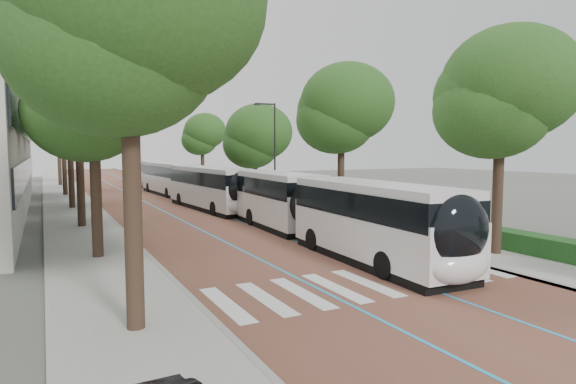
# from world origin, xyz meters

# --- Properties ---
(ground) EXTENTS (160.00, 160.00, 0.00)m
(ground) POSITION_xyz_m (0.00, 0.00, 0.00)
(ground) COLOR #51544C
(ground) RESTS_ON ground
(road) EXTENTS (11.00, 140.00, 0.02)m
(road) POSITION_xyz_m (0.00, 40.00, 0.01)
(road) COLOR brown
(road) RESTS_ON ground
(sidewalk_left) EXTENTS (4.00, 140.00, 0.12)m
(sidewalk_left) POSITION_xyz_m (-7.50, 40.00, 0.06)
(sidewalk_left) COLOR #9B9993
(sidewalk_left) RESTS_ON ground
(sidewalk_right) EXTENTS (4.00, 140.00, 0.12)m
(sidewalk_right) POSITION_xyz_m (7.50, 40.00, 0.06)
(sidewalk_right) COLOR #9B9993
(sidewalk_right) RESTS_ON ground
(kerb_left) EXTENTS (0.20, 140.00, 0.14)m
(kerb_left) POSITION_xyz_m (-5.60, 40.00, 0.06)
(kerb_left) COLOR gray
(kerb_left) RESTS_ON ground
(kerb_right) EXTENTS (0.20, 140.00, 0.14)m
(kerb_right) POSITION_xyz_m (5.60, 40.00, 0.06)
(kerb_right) COLOR gray
(kerb_right) RESTS_ON ground
(zebra_crossing) EXTENTS (10.55, 3.60, 0.01)m
(zebra_crossing) POSITION_xyz_m (0.20, 1.00, 0.03)
(zebra_crossing) COLOR silver
(zebra_crossing) RESTS_ON ground
(lane_line_left) EXTENTS (0.12, 126.00, 0.01)m
(lane_line_left) POSITION_xyz_m (-1.60, 40.00, 0.02)
(lane_line_left) COLOR #2A9CD4
(lane_line_left) RESTS_ON road
(lane_line_right) EXTENTS (0.12, 126.00, 0.01)m
(lane_line_right) POSITION_xyz_m (1.60, 40.00, 0.02)
(lane_line_right) COLOR #2A9CD4
(lane_line_right) RESTS_ON road
(hedge) EXTENTS (1.20, 14.00, 0.80)m
(hedge) POSITION_xyz_m (9.10, 0.00, 0.52)
(hedge) COLOR #153E16
(hedge) RESTS_ON sidewalk_right
(streetlight_far) EXTENTS (1.82, 0.20, 8.00)m
(streetlight_far) POSITION_xyz_m (6.62, 22.00, 4.82)
(streetlight_far) COLOR #2B2B2D
(streetlight_far) RESTS_ON sidewalk_right
(lamp_post_left) EXTENTS (0.14, 0.14, 8.00)m
(lamp_post_left) POSITION_xyz_m (-6.10, 8.00, 4.12)
(lamp_post_left) COLOR #2B2B2D
(lamp_post_left) RESTS_ON sidewalk_left
(trees_left) EXTENTS (5.90, 60.65, 9.93)m
(trees_left) POSITION_xyz_m (-7.50, 23.38, 7.09)
(trees_left) COLOR black
(trees_left) RESTS_ON ground
(trees_right) EXTENTS (6.03, 47.32, 9.45)m
(trees_right) POSITION_xyz_m (7.70, 20.35, 6.28)
(trees_right) COLOR black
(trees_right) RESTS_ON ground
(lead_bus) EXTENTS (3.29, 18.49, 3.20)m
(lead_bus) POSITION_xyz_m (2.46, 7.17, 1.63)
(lead_bus) COLOR black
(lead_bus) RESTS_ON ground
(bus_queued_0) EXTENTS (3.26, 12.53, 3.20)m
(bus_queued_0) POSITION_xyz_m (1.90, 22.64, 1.62)
(bus_queued_0) COLOR silver
(bus_queued_0) RESTS_ON ground
(bus_queued_1) EXTENTS (3.05, 12.49, 3.20)m
(bus_queued_1) POSITION_xyz_m (1.94, 36.30, 1.62)
(bus_queued_1) COLOR silver
(bus_queued_1) RESTS_ON ground
(bus_queued_2) EXTENTS (2.92, 12.47, 3.20)m
(bus_queued_2) POSITION_xyz_m (2.18, 48.87, 1.62)
(bus_queued_2) COLOR silver
(bus_queued_2) RESTS_ON ground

